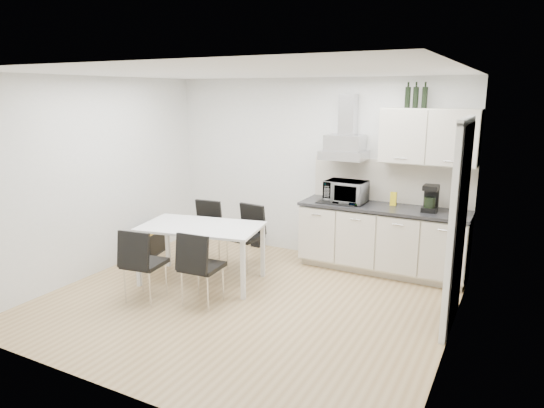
# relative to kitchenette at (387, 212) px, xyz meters

# --- Properties ---
(ground) EXTENTS (4.50, 4.50, 0.00)m
(ground) POSITION_rel_kitchenette_xyz_m (-1.19, -1.73, -0.83)
(ground) COLOR tan
(ground) RESTS_ON ground
(wall_back) EXTENTS (4.50, 0.10, 2.60)m
(wall_back) POSITION_rel_kitchenette_xyz_m (-1.19, 0.27, 0.47)
(wall_back) COLOR silver
(wall_back) RESTS_ON ground
(wall_front) EXTENTS (4.50, 0.10, 2.60)m
(wall_front) POSITION_rel_kitchenette_xyz_m (-1.19, -3.73, 0.47)
(wall_front) COLOR silver
(wall_front) RESTS_ON ground
(wall_left) EXTENTS (0.10, 4.00, 2.60)m
(wall_left) POSITION_rel_kitchenette_xyz_m (-3.44, -1.73, 0.47)
(wall_left) COLOR silver
(wall_left) RESTS_ON ground
(wall_right) EXTENTS (0.10, 4.00, 2.60)m
(wall_right) POSITION_rel_kitchenette_xyz_m (1.06, -1.73, 0.47)
(wall_right) COLOR silver
(wall_right) RESTS_ON ground
(ceiling) EXTENTS (4.50, 4.50, 0.00)m
(ceiling) POSITION_rel_kitchenette_xyz_m (-1.19, -1.73, 1.77)
(ceiling) COLOR white
(ceiling) RESTS_ON wall_back
(doorway) EXTENTS (0.08, 1.04, 2.10)m
(doorway) POSITION_rel_kitchenette_xyz_m (1.02, -1.18, 0.22)
(doorway) COLOR white
(doorway) RESTS_ON ground
(kitchenette) EXTENTS (2.22, 0.64, 2.52)m
(kitchenette) POSITION_rel_kitchenette_xyz_m (0.00, 0.00, 0.00)
(kitchenette) COLOR beige
(kitchenette) RESTS_ON ground
(dining_table) EXTENTS (1.63, 1.12, 0.75)m
(dining_table) POSITION_rel_kitchenette_xyz_m (-1.99, -1.45, -0.15)
(dining_table) COLOR white
(dining_table) RESTS_ON ground
(chair_far_left) EXTENTS (0.48, 0.54, 0.88)m
(chair_far_left) POSITION_rel_kitchenette_xyz_m (-2.40, -0.86, -0.39)
(chair_far_left) COLOR black
(chair_far_left) RESTS_ON ground
(chair_far_right) EXTENTS (0.49, 0.55, 0.88)m
(chair_far_right) POSITION_rel_kitchenette_xyz_m (-1.75, -0.77, -0.39)
(chair_far_right) COLOR black
(chair_far_right) RESTS_ON ground
(chair_near_left) EXTENTS (0.50, 0.55, 0.88)m
(chair_near_left) POSITION_rel_kitchenette_xyz_m (-2.24, -2.22, -0.39)
(chair_near_left) COLOR black
(chair_near_left) RESTS_ON ground
(chair_near_right) EXTENTS (0.47, 0.53, 0.88)m
(chair_near_right) POSITION_rel_kitchenette_xyz_m (-1.58, -2.00, -0.39)
(chair_near_right) COLOR black
(chair_near_right) RESTS_ON ground
(guitar_amp) EXTENTS (0.35, 0.59, 0.46)m
(guitar_amp) POSITION_rel_kitchenette_xyz_m (-3.30, -0.93, -0.60)
(guitar_amp) COLOR black
(guitar_amp) RESTS_ON ground
(floor_speaker) EXTENTS (0.16, 0.15, 0.26)m
(floor_speaker) POSITION_rel_kitchenette_xyz_m (-2.08, 0.17, -0.70)
(floor_speaker) COLOR black
(floor_speaker) RESTS_ON ground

